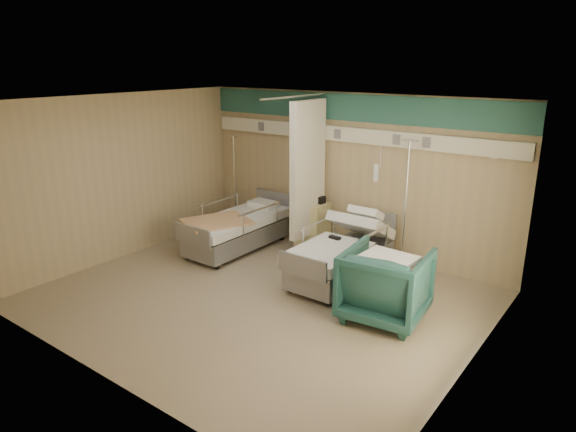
{
  "coord_description": "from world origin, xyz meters",
  "views": [
    {
      "loc": [
        4.39,
        -5.19,
        3.34
      ],
      "look_at": [
        0.08,
        0.6,
        1.12
      ],
      "focal_mm": 32.0,
      "sensor_mm": 36.0,
      "label": 1
    }
  ],
  "objects_px": {
    "visitor_armchair": "(386,284)",
    "bedside_cabinet": "(313,226)",
    "iv_stand_left": "(236,211)",
    "bed_right": "(341,260)",
    "bed_left": "(237,233)",
    "iv_stand_right": "(403,244)"
  },
  "relations": [
    {
      "from": "bedside_cabinet",
      "to": "iv_stand_left",
      "type": "height_order",
      "value": "iv_stand_left"
    },
    {
      "from": "bed_left",
      "to": "iv_stand_right",
      "type": "bearing_deg",
      "value": 17.98
    },
    {
      "from": "bedside_cabinet",
      "to": "iv_stand_right",
      "type": "bearing_deg",
      "value": 0.38
    },
    {
      "from": "visitor_armchair",
      "to": "bed_right",
      "type": "bearing_deg",
      "value": -40.0
    },
    {
      "from": "bed_left",
      "to": "iv_stand_right",
      "type": "xyz_separation_m",
      "value": [
        2.81,
        0.91,
        0.13
      ]
    },
    {
      "from": "iv_stand_right",
      "to": "iv_stand_left",
      "type": "distance_m",
      "value": 3.6
    },
    {
      "from": "bedside_cabinet",
      "to": "bed_left",
      "type": "bearing_deg",
      "value": -139.4
    },
    {
      "from": "bed_right",
      "to": "iv_stand_left",
      "type": "relative_size",
      "value": 1.13
    },
    {
      "from": "bed_right",
      "to": "visitor_armchair",
      "type": "xyz_separation_m",
      "value": [
        1.12,
        -0.75,
        0.17
      ]
    },
    {
      "from": "bedside_cabinet",
      "to": "iv_stand_left",
      "type": "distance_m",
      "value": 1.84
    },
    {
      "from": "bed_left",
      "to": "iv_stand_left",
      "type": "height_order",
      "value": "iv_stand_left"
    },
    {
      "from": "bed_left",
      "to": "bedside_cabinet",
      "type": "relative_size",
      "value": 2.54
    },
    {
      "from": "bed_right",
      "to": "iv_stand_right",
      "type": "relative_size",
      "value": 1.0
    },
    {
      "from": "bed_left",
      "to": "bedside_cabinet",
      "type": "distance_m",
      "value": 1.39
    },
    {
      "from": "bed_left",
      "to": "visitor_armchair",
      "type": "height_order",
      "value": "visitor_armchair"
    },
    {
      "from": "bed_left",
      "to": "iv_stand_left",
      "type": "xyz_separation_m",
      "value": [
        -0.79,
        0.85,
        0.08
      ]
    },
    {
      "from": "bedside_cabinet",
      "to": "iv_stand_left",
      "type": "bearing_deg",
      "value": -178.33
    },
    {
      "from": "visitor_armchair",
      "to": "bedside_cabinet",
      "type": "bearing_deg",
      "value": -42.26
    },
    {
      "from": "bedside_cabinet",
      "to": "iv_stand_left",
      "type": "xyz_separation_m",
      "value": [
        -1.84,
        -0.05,
        -0.03
      ]
    },
    {
      "from": "visitor_armchair",
      "to": "iv_stand_right",
      "type": "distance_m",
      "value": 1.74
    },
    {
      "from": "bed_left",
      "to": "iv_stand_right",
      "type": "relative_size",
      "value": 1.0
    },
    {
      "from": "iv_stand_left",
      "to": "bed_left",
      "type": "bearing_deg",
      "value": -46.92
    }
  ]
}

